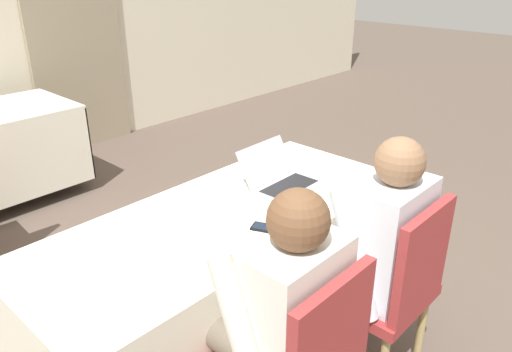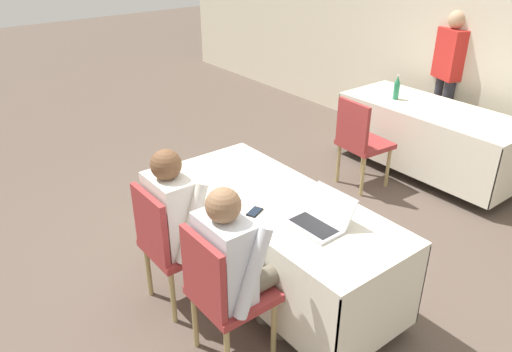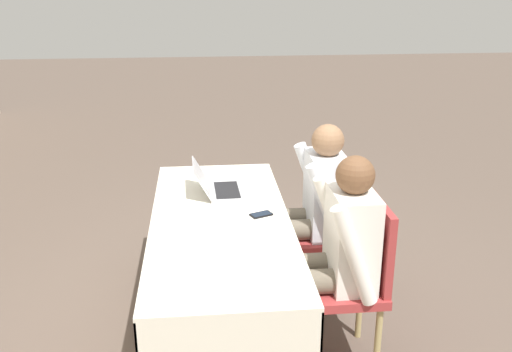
{
  "view_description": "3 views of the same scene",
  "coord_description": "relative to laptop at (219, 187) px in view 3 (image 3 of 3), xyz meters",
  "views": [
    {
      "loc": [
        -1.37,
        -1.48,
        1.83
      ],
      "look_at": [
        0.0,
        -0.2,
        0.99
      ],
      "focal_mm": 35.0,
      "sensor_mm": 36.0,
      "label": 1
    },
    {
      "loc": [
        2.24,
        -1.95,
        2.45
      ],
      "look_at": [
        0.0,
        -0.2,
        0.99
      ],
      "focal_mm": 35.0,
      "sensor_mm": 36.0,
      "label": 2
    },
    {
      "loc": [
        -2.94,
        0.09,
        2.04
      ],
      "look_at": [
        0.0,
        -0.2,
        0.99
      ],
      "focal_mm": 40.0,
      "sensor_mm": 36.0,
      "label": 3
    }
  ],
  "objects": [
    {
      "name": "laptop",
      "position": [
        0.0,
        0.0,
        0.0
      ],
      "size": [
        0.35,
        0.33,
        0.2
      ],
      "rotation": [
        0.0,
        0.0,
        0.03
      ],
      "color": "#B7B7BC",
      "rests_on": "conference_table_near"
    },
    {
      "name": "chair_near_right",
      "position": [
        -0.08,
        -0.69,
        -0.26
      ],
      "size": [
        0.44,
        0.44,
        0.93
      ],
      "rotation": [
        0.0,
        0.0,
        3.14
      ],
      "color": "tan",
      "rests_on": "ground_plane"
    },
    {
      "name": "person_white_shirt",
      "position": [
        -0.08,
        -0.58,
        -0.1
      ],
      "size": [
        0.5,
        0.52,
        1.19
      ],
      "rotation": [
        0.0,
        0.0,
        3.14
      ],
      "color": "#665B4C",
      "rests_on": "ground_plane"
    },
    {
      "name": "paper_beside_laptop",
      "position": [
        -0.81,
        0.02,
        -0.04
      ],
      "size": [
        0.29,
        0.34,
        0.0
      ],
      "rotation": [
        0.0,
        0.0,
        -0.3
      ],
      "color": "white",
      "rests_on": "conference_table_near"
    },
    {
      "name": "person_checkered_shirt",
      "position": [
        -0.71,
        -0.58,
        -0.1
      ],
      "size": [
        0.5,
        0.52,
        1.19
      ],
      "rotation": [
        0.0,
        0.0,
        3.14
      ],
      "color": "#665B4C",
      "rests_on": "ground_plane"
    },
    {
      "name": "ground_plane",
      "position": [
        -0.4,
        0.01,
        -0.78
      ],
      "size": [
        24.0,
        24.0,
        0.0
      ],
      "primitive_type": "plane",
      "color": "brown"
    },
    {
      "name": "conference_table_near",
      "position": [
        -0.4,
        0.01,
        -0.22
      ],
      "size": [
        1.9,
        0.78,
        0.74
      ],
      "color": "silver",
      "rests_on": "ground_plane"
    },
    {
      "name": "cell_phone",
      "position": [
        -0.37,
        -0.22,
        -0.03
      ],
      "size": [
        0.11,
        0.14,
        0.01
      ],
      "rotation": [
        0.0,
        0.0,
        0.41
      ],
      "color": "black",
      "rests_on": "conference_table_near"
    },
    {
      "name": "chair_near_left",
      "position": [
        -0.71,
        -0.69,
        -0.26
      ],
      "size": [
        0.44,
        0.44,
        0.93
      ],
      "rotation": [
        0.0,
        0.0,
        3.14
      ],
      "color": "tan",
      "rests_on": "ground_plane"
    }
  ]
}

